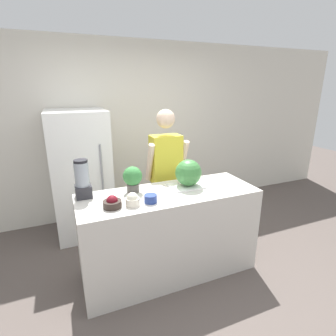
% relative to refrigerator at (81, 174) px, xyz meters
% --- Properties ---
extents(ground_plane, '(14.00, 14.00, 0.00)m').
position_rel_refrigerator_xyz_m(ground_plane, '(0.75, -1.56, -0.84)').
color(ground_plane, '#564C47').
extents(wall_back, '(8.00, 0.06, 2.60)m').
position_rel_refrigerator_xyz_m(wall_back, '(0.75, 0.42, 0.46)').
color(wall_back, silver).
rests_on(wall_back, ground_plane).
extents(counter_island, '(1.82, 0.65, 0.93)m').
position_rel_refrigerator_xyz_m(counter_island, '(0.75, -1.24, -0.37)').
color(counter_island, beige).
rests_on(counter_island, ground_plane).
extents(refrigerator, '(0.73, 0.76, 1.68)m').
position_rel_refrigerator_xyz_m(refrigerator, '(0.00, 0.00, 0.00)').
color(refrigerator, white).
rests_on(refrigerator, ground_plane).
extents(person, '(0.51, 0.27, 1.70)m').
position_rel_refrigerator_xyz_m(person, '(0.96, -0.63, 0.05)').
color(person, '#4C608C').
rests_on(person, ground_plane).
extents(cutting_board, '(0.37, 0.26, 0.01)m').
position_rel_refrigerator_xyz_m(cutting_board, '(0.99, -1.16, 0.10)').
color(cutting_board, white).
rests_on(cutting_board, counter_island).
extents(watermelon, '(0.28, 0.28, 0.28)m').
position_rel_refrigerator_xyz_m(watermelon, '(1.00, -1.16, 0.25)').
color(watermelon, '#3D7F3D').
rests_on(watermelon, cutting_board).
extents(bowl_cherries, '(0.16, 0.16, 0.11)m').
position_rel_refrigerator_xyz_m(bowl_cherries, '(0.16, -1.36, 0.14)').
color(bowl_cherries, '#2D231E').
rests_on(bowl_cherries, counter_island).
extents(bowl_cream, '(0.13, 0.13, 0.12)m').
position_rel_refrigerator_xyz_m(bowl_cream, '(0.33, -1.39, 0.15)').
color(bowl_cream, beige).
rests_on(bowl_cream, counter_island).
extents(bowl_small_blue, '(0.12, 0.12, 0.07)m').
position_rel_refrigerator_xyz_m(bowl_small_blue, '(0.50, -1.39, 0.13)').
color(bowl_small_blue, navy).
rests_on(bowl_small_blue, counter_island).
extents(blender, '(0.15, 0.15, 0.37)m').
position_rel_refrigerator_xyz_m(blender, '(-0.06, -1.03, 0.27)').
color(blender, '#28282D').
rests_on(blender, counter_island).
extents(potted_plant, '(0.19, 0.19, 0.27)m').
position_rel_refrigerator_xyz_m(potted_plant, '(0.42, -1.08, 0.25)').
color(potted_plant, '#514C47').
rests_on(potted_plant, counter_island).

